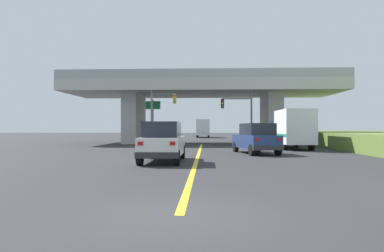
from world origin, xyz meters
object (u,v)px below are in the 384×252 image
Objects in this scene: traffic_signal_nearside at (241,111)px; traffic_signal_farside at (160,109)px; box_truck at (292,129)px; semi_truck_distant at (203,128)px; suv_lead at (163,142)px; suv_crossing at (256,138)px; highway_sign at (153,111)px.

traffic_signal_farside reaches higher than traffic_signal_nearside.
traffic_signal_farside is at bearing 154.68° from box_truck.
semi_truck_distant reaches higher than box_truck.
traffic_signal_farside is (-2.52, 16.75, 2.62)m from suv_lead.
semi_truck_distant is at bearing 88.00° from suv_lead.
traffic_signal_farside is (-8.02, 11.03, 2.62)m from suv_crossing.
highway_sign reaches higher than suv_lead.
suv_crossing is 11.56m from traffic_signal_nearside.
traffic_signal_farside is at bearing 98.55° from suv_lead.
highway_sign is at bearing 112.74° from suv_crossing.
box_truck is 1.15× the size of traffic_signal_farside.
semi_truck_distant reaches higher than suv_crossing.
traffic_signal_farside reaches higher than suv_crossing.
box_truck is at bearing -25.32° from traffic_signal_farside.
traffic_signal_farside is at bearing -177.98° from traffic_signal_nearside.
traffic_signal_nearside is (5.64, 17.03, 2.39)m from suv_lead.
traffic_signal_nearside is at bearing -12.58° from highway_sign.
box_truck is at bearing -31.66° from highway_sign.
suv_crossing is (5.50, 5.72, 0.00)m from suv_lead.
highway_sign reaches higher than suv_crossing.
suv_crossing is at bearing -124.52° from box_truck.
traffic_signal_farside reaches higher than semi_truck_distant.
highway_sign is at bearing 100.63° from suv_lead.
traffic_signal_farside is 1.19× the size of highway_sign.
box_truck is at bearing 50.38° from suv_lead.
suv_lead is 0.70× the size of box_truck.
suv_crossing is at bearing -84.14° from semi_truck_distant.
highway_sign is at bearing 114.40° from traffic_signal_farside.
traffic_signal_nearside is 1.13× the size of highway_sign.
box_truck is 7.10m from traffic_signal_nearside.
suv_lead is 18.10m from traffic_signal_nearside.
semi_truck_distant is (4.07, 27.48, -1.94)m from traffic_signal_farside.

